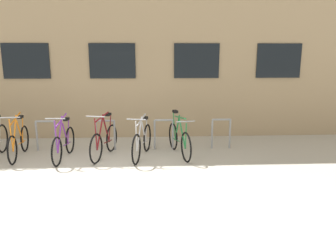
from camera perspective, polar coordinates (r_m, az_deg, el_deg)
ground_plane at (r=6.88m, az=-12.01°, el=-8.60°), size 42.00×42.00×0.00m
storefront_building at (r=12.60m, az=-8.18°, el=15.67°), size 28.00×6.05×6.33m
bike_rack at (r=8.55m, az=-10.85°, el=-1.03°), size 6.52×0.05×0.80m
bicycle_orange at (r=8.64m, az=-24.55°, el=-2.49°), size 0.44×1.70×1.09m
bicycle_purple at (r=8.11m, az=-17.70°, el=-2.87°), size 0.44×1.68×1.09m
bicycle_silver at (r=7.89m, az=-4.53°, el=-2.66°), size 0.54×1.74×1.05m
bicycle_green at (r=8.03m, az=1.96°, el=-2.32°), size 0.53×1.74×1.07m
bicycle_maroon at (r=8.04m, az=-11.03°, el=-2.54°), size 0.55×1.64×1.10m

